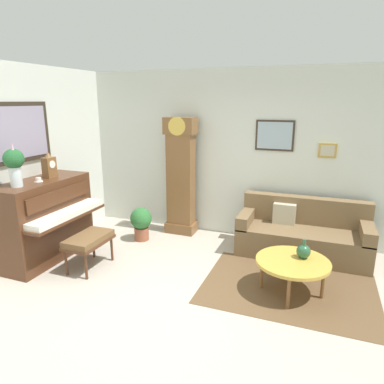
{
  "coord_description": "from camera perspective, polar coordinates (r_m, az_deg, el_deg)",
  "views": [
    {
      "loc": [
        1.48,
        -3.28,
        2.28
      ],
      "look_at": [
        -0.27,
        1.33,
        0.98
      ],
      "focal_mm": 32.35,
      "sensor_mm": 36.0,
      "label": 1
    }
  ],
  "objects": [
    {
      "name": "piano",
      "position": [
        5.51,
        -23.02,
        -4.15
      ],
      "size": [
        0.87,
        1.44,
        1.19
      ],
      "color": "#4C2B19",
      "rests_on": "ground_plane"
    },
    {
      "name": "grandfather_clock",
      "position": [
        5.99,
        -1.84,
        2.1
      ],
      "size": [
        0.52,
        0.34,
        2.03
      ],
      "color": "brown",
      "rests_on": "ground_plane"
    },
    {
      "name": "teacup",
      "position": [
        5.27,
        -23.99,
        1.81
      ],
      "size": [
        0.12,
        0.12,
        0.06
      ],
      "color": "white",
      "rests_on": "piano"
    },
    {
      "name": "piano_bench",
      "position": [
        5.04,
        -16.66,
        -7.68
      ],
      "size": [
        0.42,
        0.7,
        0.48
      ],
      "color": "#4C2B19",
      "rests_on": "ground_plane"
    },
    {
      "name": "couch",
      "position": [
        5.56,
        17.73,
        -6.67
      ],
      "size": [
        1.9,
        0.8,
        0.84
      ],
      "color": "brown",
      "rests_on": "ground_plane"
    },
    {
      "name": "ground_plane",
      "position": [
        4.29,
        -3.08,
        -18.13
      ],
      "size": [
        6.4,
        6.0,
        0.1
      ],
      "primitive_type": "cube",
      "color": "#B2A899"
    },
    {
      "name": "flower_vase",
      "position": [
        5.03,
        -27.27,
        4.26
      ],
      "size": [
        0.26,
        0.26,
        0.58
      ],
      "color": "silver",
      "rests_on": "piano"
    },
    {
      "name": "area_rug",
      "position": [
        4.66,
        15.55,
        -15.04
      ],
      "size": [
        2.1,
        1.5,
        0.01
      ],
      "primitive_type": "cube",
      "color": "brown",
      "rests_on": "ground_plane"
    },
    {
      "name": "coffee_table",
      "position": [
        4.4,
        16.27,
        -11.12
      ],
      "size": [
        0.88,
        0.88,
        0.43
      ],
      "color": "gold",
      "rests_on": "ground_plane"
    },
    {
      "name": "green_jug",
      "position": [
        4.46,
        17.9,
        -9.27
      ],
      "size": [
        0.17,
        0.17,
        0.24
      ],
      "color": "#234C33",
      "rests_on": "coffee_table"
    },
    {
      "name": "mantel_clock",
      "position": [
        5.46,
        -22.48,
        3.97
      ],
      "size": [
        0.13,
        0.18,
        0.38
      ],
      "color": "brown",
      "rests_on": "piano"
    },
    {
      "name": "wall_back",
      "position": [
        5.94,
        6.21,
        6.21
      ],
      "size": [
        5.3,
        0.13,
        2.8
      ],
      "color": "silver",
      "rests_on": "ground_plane"
    },
    {
      "name": "potted_plant",
      "position": [
        5.87,
        -8.39,
        -4.86
      ],
      "size": [
        0.36,
        0.36,
        0.56
      ],
      "color": "#935138",
      "rests_on": "ground_plane"
    }
  ]
}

